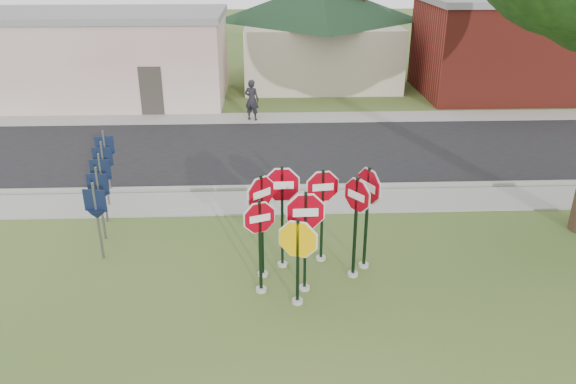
{
  "coord_description": "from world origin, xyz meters",
  "views": [
    {
      "loc": [
        -0.95,
        -9.6,
        7.05
      ],
      "look_at": [
        -0.49,
        2.0,
        1.91
      ],
      "focal_mm": 35.0,
      "sensor_mm": 36.0,
      "label": 1
    }
  ],
  "objects_px": {
    "stop_sign_yellow": "(298,252)",
    "pedestrian": "(252,100)",
    "stop_sign_center": "(305,227)",
    "stop_sign_left": "(260,236)"
  },
  "relations": [
    {
      "from": "stop_sign_yellow",
      "to": "pedestrian",
      "type": "distance_m",
      "value": 13.65
    },
    {
      "from": "stop_sign_center",
      "to": "stop_sign_left",
      "type": "xyz_separation_m",
      "value": [
        -0.96,
        -0.03,
        -0.16
      ]
    },
    {
      "from": "stop_sign_left",
      "to": "stop_sign_yellow",
      "type": "bearing_deg",
      "value": -31.5
    },
    {
      "from": "stop_sign_yellow",
      "to": "stop_sign_left",
      "type": "xyz_separation_m",
      "value": [
        -0.78,
        0.48,
        0.13
      ]
    },
    {
      "from": "stop_sign_center",
      "to": "stop_sign_left",
      "type": "bearing_deg",
      "value": -178.15
    },
    {
      "from": "stop_sign_left",
      "to": "pedestrian",
      "type": "xyz_separation_m",
      "value": [
        -0.43,
        13.11,
        -0.45
      ]
    },
    {
      "from": "stop_sign_center",
      "to": "stop_sign_left",
      "type": "distance_m",
      "value": 0.98
    },
    {
      "from": "stop_sign_center",
      "to": "stop_sign_yellow",
      "type": "relative_size",
      "value": 1.18
    },
    {
      "from": "pedestrian",
      "to": "stop_sign_center",
      "type": "bearing_deg",
      "value": 118.19
    },
    {
      "from": "stop_sign_center",
      "to": "pedestrian",
      "type": "bearing_deg",
      "value": 96.09
    }
  ]
}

